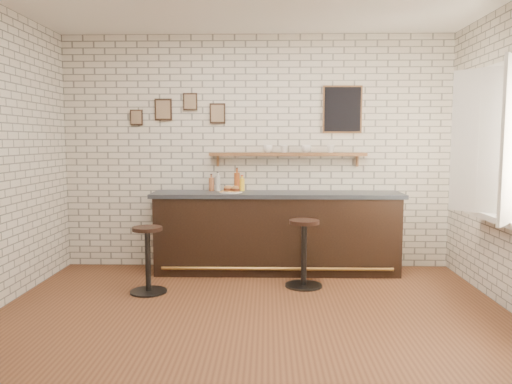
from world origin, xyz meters
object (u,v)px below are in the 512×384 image
shelf_cup_b (284,149)px  book_lower (508,218)px  bitters_bottle_white (218,183)px  shelf_cup_a (268,149)px  condiment_bottle_yellow (242,184)px  shelf_cup_d (331,149)px  sandwich_plate (231,192)px  bitters_bottle_amber (237,181)px  bar_stool_left (148,257)px  shelf_cup_c (306,149)px  bar_counter (277,232)px  bar_stool_right (304,251)px  bitters_bottle_brown (211,184)px  ciabatta_sandwich (232,189)px  book_upper (506,215)px

shelf_cup_b → book_lower: bearing=-113.3°
bitters_bottle_white → shelf_cup_a: 0.78m
condiment_bottle_yellow → shelf_cup_d: (1.13, 0.03, 0.45)m
sandwich_plate → shelf_cup_a: (0.46, 0.24, 0.53)m
bitters_bottle_amber → bar_stool_left: 1.58m
bar_stool_left → bitters_bottle_white: bearing=58.1°
shelf_cup_c → bar_counter: bearing=148.5°
book_lower → sandwich_plate: bearing=119.6°
bitters_bottle_amber → bar_stool_left: bearing=-130.5°
bar_stool_right → shelf_cup_c: size_ratio=6.20×
bitters_bottle_brown → bar_stool_right: 1.55m
shelf_cup_a → shelf_cup_b: bearing=-17.9°
ciabatta_sandwich → bitters_bottle_amber: bearing=75.2°
condiment_bottle_yellow → bitters_bottle_white: bearing=-180.0°
bar_counter → shelf_cup_d: size_ratio=29.92×
shelf_cup_a → book_upper: (2.23, -1.71, -0.59)m
bitters_bottle_brown → book_upper: 3.40m
sandwich_plate → condiment_bottle_yellow: (0.13, 0.20, 0.08)m
bitters_bottle_amber → shelf_cup_b: (0.60, 0.03, 0.41)m
ciabatta_sandwich → shelf_cup_a: size_ratio=1.81×
bitters_bottle_brown → book_upper: bitters_bottle_brown is taller
shelf_cup_a → bar_counter: bearing=-79.0°
bar_counter → shelf_cup_d: shelf_cup_d is taller
shelf_cup_b → book_upper: (2.02, -1.71, -0.59)m
shelf_cup_c → shelf_cup_b: bearing=120.4°
bar_counter → condiment_bottle_yellow: condiment_bottle_yellow is taller
sandwich_plate → shelf_cup_b: shelf_cup_b is taller
shelf_cup_d → book_upper: shelf_cup_d is taller
bitters_bottle_amber → shelf_cup_d: (1.19, 0.03, 0.42)m
shelf_cup_d → book_lower: shelf_cup_d is taller
bar_counter → shelf_cup_a: bearing=119.0°
shelf_cup_b → shelf_cup_d: (0.59, 0.00, 0.00)m
shelf_cup_a → book_upper: bearing=-55.5°
ciabatta_sandwich → bar_stool_right: bearing=-34.7°
bar_counter → shelf_cup_d: bearing=16.3°
book_upper → book_lower: bearing=-65.2°
sandwich_plate → shelf_cup_d: size_ratio=2.70×
sandwich_plate → bitters_bottle_brown: bearing=142.8°
bitters_bottle_amber → shelf_cup_d: 1.27m
bar_counter → shelf_cup_b: size_ratio=30.56×
bar_counter → sandwich_plate: 0.77m
shelf_cup_b → bitters_bottle_white: bearing=109.9°
bar_stool_left → shelf_cup_c: (1.79, 1.10, 1.16)m
bar_counter → bitters_bottle_amber: bitters_bottle_amber is taller
ciabatta_sandwich → condiment_bottle_yellow: 0.24m
bar_counter → shelf_cup_b: (0.09, 0.20, 1.04)m
ciabatta_sandwich → bar_stool_right: 1.23m
bitters_bottle_amber → shelf_cup_c: size_ratio=2.43×
bar_stool_left → shelf_cup_a: shelf_cup_a is taller
sandwich_plate → condiment_bottle_yellow: 0.25m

